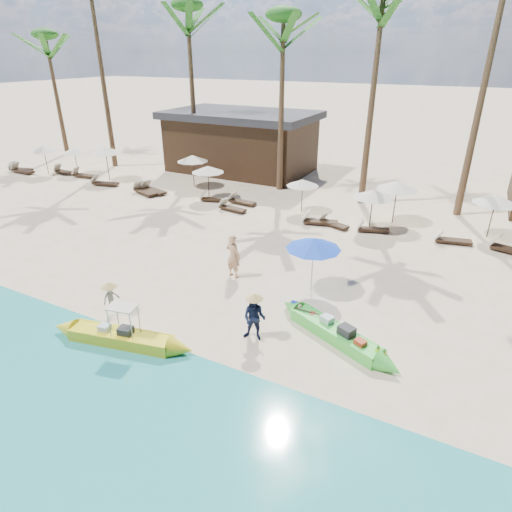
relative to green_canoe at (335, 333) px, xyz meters
The scene contains 38 objects.
ground 4.99m from the green_canoe, behind, with size 240.00×240.00×0.00m, color beige.
wet_sand_strip 7.20m from the green_canoe, 133.84° to the right, with size 240.00×4.50×0.01m, color tan.
green_canoe is the anchor object (origin of this frame).
yellow_canoe 6.66m from the green_canoe, 150.70° to the right, with size 5.27×1.44×1.38m.
tourist 5.41m from the green_canoe, 156.46° to the left, with size 0.66×0.43×1.81m, color tan.
vendor_green 2.59m from the green_canoe, 153.17° to the right, with size 0.74×0.58×1.52m, color #141C38.
vendor_yellow 7.58m from the green_canoe, 163.86° to the right, with size 0.60×0.34×0.93m, color gray.
blue_umbrella 3.49m from the green_canoe, 125.07° to the left, with size 2.01×2.01×2.16m.
resort_parasol_0 26.96m from the green_canoe, 158.90° to the left, with size 2.01×2.01×2.08m.
lounger_0_left 29.25m from the green_canoe, 161.53° to the left, with size 1.93×0.94×0.63m.
lounger_0_right 28.56m from the green_canoe, 161.69° to the left, with size 1.99×0.64×0.67m.
resort_parasol_1 25.70m from the green_canoe, 155.12° to the left, with size 1.82×1.82×1.88m.
lounger_1_left 26.27m from the green_canoe, 156.97° to the left, with size 1.79×0.61×0.60m.
lounger_1_right 24.32m from the green_canoe, 155.21° to the left, with size 1.87×0.78×0.62m.
resort_parasol_2 22.66m from the green_canoe, 152.01° to the left, with size 2.24×2.24×2.31m.
lounger_2_left 21.37m from the green_canoe, 154.09° to the left, with size 1.93×0.99×0.63m.
resort_parasol_3 18.25m from the green_canoe, 138.77° to the left, with size 2.03×2.03×2.09m.
lounger_3_left 17.97m from the green_canoe, 147.76° to the left, with size 2.04×1.05×0.66m.
lounger_3_right 18.01m from the green_canoe, 149.60° to the left, with size 2.05×1.19×0.66m.
resort_parasol_4 15.40m from the green_canoe, 137.91° to the left, with size 1.96×1.96×2.02m.
lounger_4_left 14.67m from the green_canoe, 137.85° to the left, with size 1.70×0.97×0.55m.
lounger_4_right 13.68m from the green_canoe, 131.69° to the left, with size 1.77×0.67×0.59m.
resort_parasol_5 11.99m from the green_canoe, 116.94° to the left, with size 1.80×1.80×1.85m.
lounger_5_left 12.68m from the green_canoe, 135.26° to the left, with size 1.75×0.73×0.58m.
resort_parasol_6 9.90m from the green_canoe, 97.74° to the left, with size 2.02×2.02×2.08m.
lounger_6_left 9.93m from the green_canoe, 112.97° to the left, with size 1.96×1.07×0.64m.
lounger_6_right 9.79m from the green_canoe, 108.66° to the left, with size 1.73×1.03×0.56m.
resort_parasol_7 11.43m from the green_canoe, 92.40° to the left, with size 2.17×2.17×2.23m.
lounger_7_left 9.46m from the green_canoe, 97.01° to the left, with size 1.70×0.99×0.55m.
lounger_7_right 10.04m from the green_canoe, 75.48° to the left, with size 1.78×0.88×0.58m.
resort_parasol_8 12.16m from the green_canoe, 70.40° to the left, with size 2.06×2.06×2.12m.
lounger_8_left 10.97m from the green_canoe, 63.10° to the left, with size 1.93×0.97×0.63m.
palm_0 34.24m from the green_canoe, 152.68° to the left, with size 2.08×2.08×9.90m.
palm_1 28.53m from the green_canoe, 148.42° to the left, with size 2.08×2.08×13.60m.
palm_2 23.23m from the green_canoe, 136.02° to the left, with size 2.08×2.08×11.33m.
palm_3 18.38m from the green_canoe, 120.63° to the left, with size 2.08×2.08×10.52m.
palm_4 16.86m from the green_canoe, 101.59° to the left, with size 2.08×2.08×11.70m.
pavilion_west 21.73m from the green_canoe, 126.87° to the left, with size 10.80×6.60×4.30m.
Camera 1 is at (7.84, -10.74, 8.17)m, focal length 30.00 mm.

